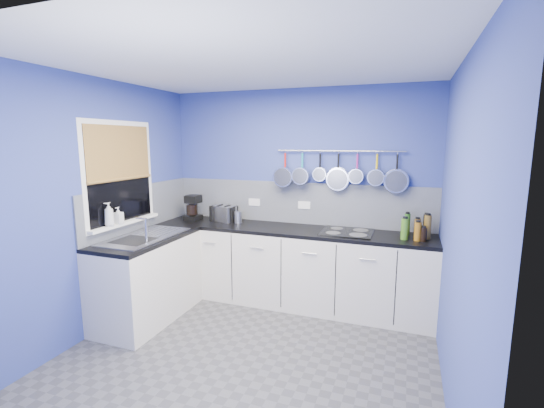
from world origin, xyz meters
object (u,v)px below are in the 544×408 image
Objects in this scene: soap_bottle_b at (118,215)px; coffee_maker at (193,208)px; canister at (238,217)px; soap_bottle_a at (109,214)px; hob at (347,232)px; paper_towel at (193,209)px; toaster at (224,213)px.

soap_bottle_b is 0.55× the size of coffee_maker.
canister is at bearing 51.47° from soap_bottle_b.
soap_bottle_a reaches higher than canister.
coffee_maker is at bearing 179.63° from hob.
soap_bottle_a is 0.44× the size of hob.
soap_bottle_b is at bearing -154.97° from hob.
paper_towel is 0.82× the size of coffee_maker.
hob is at bearing 16.49° from toaster.
soap_bottle_b reaches higher than hob.
hob is at bearing 25.03° from soap_bottle_b.
soap_bottle_a reaches higher than paper_towel.
soap_bottle_b is 0.67× the size of paper_towel.
coffee_maker is at bearing -60.76° from paper_towel.
toaster is at bearing 176.81° from hob.
toaster is at bearing 60.02° from soap_bottle_b.
hob is at bearing 27.67° from soap_bottle_a.
coffee_maker is at bearing -149.90° from toaster.
toaster is 0.22m from canister.
coffee_maker is 2.26× the size of canister.
toaster is (0.64, 1.11, -0.14)m from soap_bottle_b.
coffee_maker is 0.41m from toaster.
soap_bottle_b is at bearing -99.71° from paper_towel.
hob is (1.34, -0.05, -0.06)m from canister.
soap_bottle_a is 0.93× the size of paper_towel.
paper_towel is 0.87× the size of toaster.
hob is (1.55, -0.09, -0.09)m from toaster.
soap_bottle_b is 1.38m from canister.
canister is at bearing 6.58° from coffee_maker.
soap_bottle_a is 1.72× the size of canister.
paper_towel is at bearing 122.33° from coffee_maker.
toaster is at bearing 62.61° from soap_bottle_a.
paper_towel reaches higher than hob.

